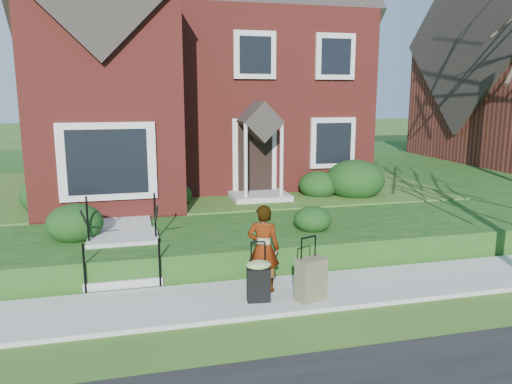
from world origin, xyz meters
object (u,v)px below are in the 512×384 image
object	(u,v)px
front_steps	(123,251)
suitcase_olive	(311,279)
suitcase_black	(259,278)
woman	(263,248)

from	to	relation	value
front_steps	suitcase_olive	size ratio (longest dim) A/B	1.84
suitcase_black	suitcase_olive	xyz separation A→B (m)	(0.88, -0.16, -0.03)
suitcase_olive	woman	bearing A→B (deg)	118.56
suitcase_black	front_steps	bearing A→B (deg)	143.49
front_steps	woman	world-z (taller)	woman
front_steps	suitcase_olive	world-z (taller)	front_steps
front_steps	suitcase_olive	distance (m)	3.83
front_steps	suitcase_black	distance (m)	3.05
suitcase_black	suitcase_olive	distance (m)	0.89
front_steps	suitcase_black	size ratio (longest dim) A/B	1.95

